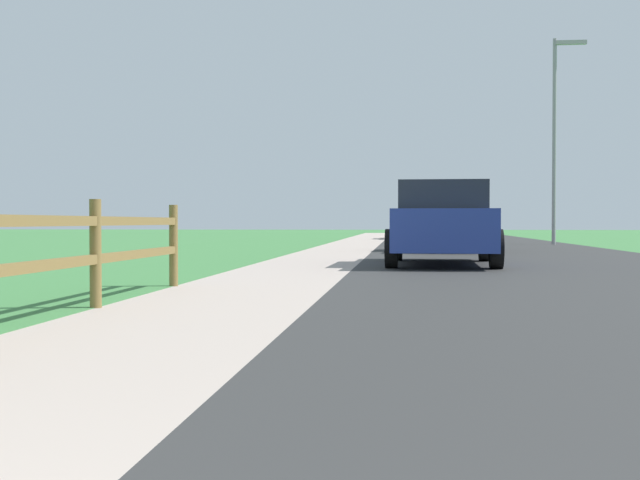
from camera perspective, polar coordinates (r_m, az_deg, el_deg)
ground_plane at (r=24.55m, az=3.89°, el=-0.63°), size 120.00×120.00×0.00m
road_asphalt at (r=26.66m, az=11.59°, el=-0.49°), size 7.00×66.00×0.01m
curb_concrete at (r=26.82m, az=-2.37°, el=-0.45°), size 6.00×66.00×0.01m
grass_verge at (r=27.08m, az=-5.51°, el=-0.44°), size 5.00×66.00×0.00m
parked_suv_blue at (r=15.67m, az=8.55°, el=1.21°), size 2.11×4.52×1.57m
parked_car_black at (r=23.00m, az=8.93°, el=1.19°), size 2.18×4.44×1.58m
parked_car_beige at (r=30.86m, az=8.52°, el=1.12°), size 2.12×4.41×1.49m
parked_car_white at (r=39.26m, az=6.73°, el=1.21°), size 2.09×4.76×1.50m
street_lamp at (r=30.57m, az=16.30°, el=7.79°), size 1.17×0.20×7.37m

